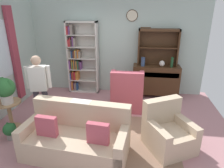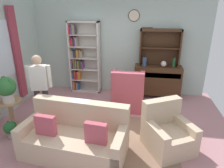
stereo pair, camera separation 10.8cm
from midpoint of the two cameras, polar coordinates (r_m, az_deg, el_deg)
The scene contains 18 objects.
ground_plane at distance 4.52m, azimuth -2.33°, elevation -12.29°, with size 5.40×4.60×0.02m, color #B27A7F.
wall_back at distance 5.98m, azimuth 1.05°, elevation 10.80°, with size 5.00×0.09×2.80m.
area_rug at distance 4.24m, azimuth -0.29°, elevation -14.56°, with size 2.50×1.69×0.01m, color #846651.
bookshelf at distance 6.10m, azimuth -9.44°, elevation 7.05°, with size 0.90×0.30×2.10m.
sideboard at distance 5.93m, azimuth 11.72°, elevation 1.28°, with size 1.30×0.45×0.92m.
sideboard_hutch at distance 5.77m, azimuth 12.44°, elevation 11.50°, with size 1.10×0.26×1.00m.
vase_tall at distance 5.68m, azimuth 8.22°, elevation 6.26°, with size 0.11×0.11×0.24m, color #33476B.
vase_round at distance 5.73m, azimuth 13.43°, elevation 5.65°, with size 0.15×0.15×0.17m, color beige.
bottle_wine at distance 5.73m, azimuth 16.09°, elevation 5.94°, with size 0.07×0.07×0.28m, color #194223.
couch_floral at distance 3.73m, azimuth -10.77°, elevation -14.79°, with size 1.87×1.02×0.90m.
armchair_floral at distance 3.95m, azimuth 14.81°, elevation -13.31°, with size 1.03×1.04×0.88m.
wingback_chair at distance 5.12m, azimuth 3.67°, elevation -3.05°, with size 0.79×0.81×1.05m.
plant_stand at distance 4.83m, azimuth -27.56°, elevation -7.11°, with size 0.52×0.52×0.63m.
potted_plant_large at distance 4.55m, azimuth -28.57°, elevation -1.20°, with size 0.39×0.39×0.54m.
potted_plant_small at distance 4.56m, azimuth -27.56°, elevation -11.49°, with size 0.25×0.25×0.35m.
person_reading at distance 4.54m, azimuth -20.52°, elevation -0.53°, with size 0.53×0.27×1.56m.
coffee_table at distance 4.38m, azimuth -6.48°, elevation -8.06°, with size 0.80×0.50×0.42m.
book_stack at distance 4.28m, azimuth -6.18°, elevation -6.96°, with size 0.22×0.15×0.10m.
Camera 1 is at (0.62, -3.72, 2.48)m, focal length 32.31 mm.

